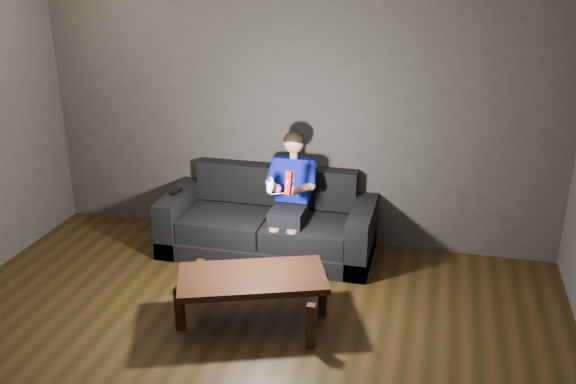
# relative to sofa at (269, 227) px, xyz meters

# --- Properties ---
(back_wall) EXTENTS (5.00, 0.04, 2.70)m
(back_wall) POSITION_rel_sofa_xyz_m (0.18, 0.38, 1.10)
(back_wall) COLOR #34302D
(back_wall) RESTS_ON ground
(sofa) EXTENTS (1.99, 0.86, 0.77)m
(sofa) POSITION_rel_sofa_xyz_m (0.00, 0.00, 0.00)
(sofa) COLOR black
(sofa) RESTS_ON floor
(child) EXTENTS (0.46, 0.57, 1.13)m
(child) POSITION_rel_sofa_xyz_m (0.23, -0.05, 0.43)
(child) COLOR black
(child) RESTS_ON sofa
(wii_remote_red) EXTENTS (0.06, 0.08, 0.20)m
(wii_remote_red) POSITION_rel_sofa_xyz_m (0.31, -0.48, 0.65)
(wii_remote_red) COLOR red
(wii_remote_red) RESTS_ON child
(nunchuk_white) EXTENTS (0.08, 0.11, 0.16)m
(nunchuk_white) POSITION_rel_sofa_xyz_m (0.15, -0.48, 0.61)
(nunchuk_white) COLOR silver
(nunchuk_white) RESTS_ON child
(wii_remote_black) EXTENTS (0.06, 0.16, 0.03)m
(wii_remote_black) POSITION_rel_sofa_xyz_m (-0.90, -0.07, 0.31)
(wii_remote_black) COLOR black
(wii_remote_black) RESTS_ON sofa
(coffee_table) EXTENTS (1.25, 0.92, 0.41)m
(coffee_table) POSITION_rel_sofa_xyz_m (0.21, -1.24, 0.10)
(coffee_table) COLOR black
(coffee_table) RESTS_ON floor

